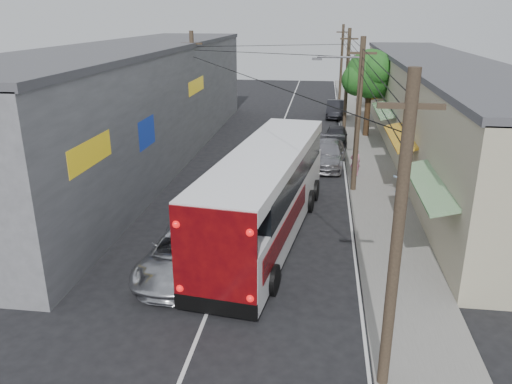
% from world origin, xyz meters
% --- Properties ---
extents(ground, '(120.00, 120.00, 0.00)m').
position_xyz_m(ground, '(0.00, 0.00, 0.00)').
color(ground, black).
rests_on(ground, ground).
extents(sidewalk, '(3.00, 80.00, 0.12)m').
position_xyz_m(sidewalk, '(6.50, 20.00, 0.06)').
color(sidewalk, slate).
rests_on(sidewalk, ground).
extents(building_right, '(7.09, 40.00, 6.25)m').
position_xyz_m(building_right, '(10.99, 22.00, 3.15)').
color(building_right, '#B3AC8E').
rests_on(building_right, ground).
extents(building_left, '(7.20, 36.00, 7.25)m').
position_xyz_m(building_left, '(-8.50, 18.00, 3.65)').
color(building_left, gray).
rests_on(building_left, ground).
extents(utility_poles, '(11.80, 45.28, 8.00)m').
position_xyz_m(utility_poles, '(3.13, 20.33, 4.13)').
color(utility_poles, '#473828').
rests_on(utility_poles, ground).
extents(street_tree, '(4.40, 4.00, 6.60)m').
position_xyz_m(street_tree, '(6.87, 26.02, 4.67)').
color(street_tree, '#3F2B19').
rests_on(street_tree, ground).
extents(coach_bus, '(4.40, 13.37, 3.79)m').
position_xyz_m(coach_bus, '(1.21, 6.85, 1.96)').
color(coach_bus, white).
rests_on(coach_bus, ground).
extents(jeepney, '(2.79, 5.65, 1.54)m').
position_xyz_m(jeepney, '(-1.40, 3.17, 0.77)').
color(jeepney, silver).
rests_on(jeepney, ground).
extents(parked_suv, '(2.56, 5.37, 1.51)m').
position_xyz_m(parked_suv, '(3.82, 17.70, 0.76)').
color(parked_suv, gray).
rests_on(parked_suv, ground).
extents(parked_car_mid, '(1.74, 4.01, 1.35)m').
position_xyz_m(parked_car_mid, '(4.47, 23.23, 0.67)').
color(parked_car_mid, '#28282D').
rests_on(parked_car_mid, ground).
extents(parked_car_far, '(1.81, 4.66, 1.51)m').
position_xyz_m(parked_car_far, '(4.60, 33.58, 0.76)').
color(parked_car_far, black).
rests_on(parked_car_far, ground).
extents(pedestrian_near, '(0.64, 0.47, 1.61)m').
position_xyz_m(pedestrian_near, '(5.40, 15.54, 0.92)').
color(pedestrian_near, pink).
rests_on(pedestrian_near, sidewalk).
extents(pedestrian_far, '(0.81, 0.65, 1.61)m').
position_xyz_m(pedestrian_far, '(7.60, 12.88, 0.92)').
color(pedestrian_far, '#8CADCC').
rests_on(pedestrian_far, sidewalk).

